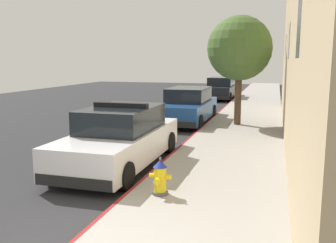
# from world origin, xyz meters

# --- Properties ---
(ground_plane) EXTENTS (29.82, 60.00, 0.20)m
(ground_plane) POSITION_xyz_m (-4.47, 10.00, -0.10)
(ground_plane) COLOR #2B2B2D
(sidewalk_pavement) EXTENTS (3.06, 60.00, 0.14)m
(sidewalk_pavement) POSITION_xyz_m (1.53, 10.00, 0.07)
(sidewalk_pavement) COLOR #9E9991
(sidewalk_pavement) RESTS_ON ground
(curb_painted_edge) EXTENTS (0.08, 60.00, 0.14)m
(curb_painted_edge) POSITION_xyz_m (-0.04, 10.00, 0.07)
(curb_painted_edge) COLOR maroon
(curb_painted_edge) RESTS_ON ground
(police_cruiser) EXTENTS (1.94, 4.84, 1.68)m
(police_cruiser) POSITION_xyz_m (-1.14, 4.66, 0.74)
(police_cruiser) COLOR white
(police_cruiser) RESTS_ON ground
(parked_car_silver_ahead) EXTENTS (1.94, 4.84, 1.56)m
(parked_car_silver_ahead) POSITION_xyz_m (-1.01, 11.90, 0.74)
(parked_car_silver_ahead) COLOR navy
(parked_car_silver_ahead) RESTS_ON ground
(parked_car_dark_far) EXTENTS (1.94, 4.84, 1.56)m
(parked_car_dark_far) POSITION_xyz_m (-1.09, 22.53, 0.74)
(parked_car_dark_far) COLOR black
(parked_car_dark_far) RESTS_ON ground
(fire_hydrant) EXTENTS (0.44, 0.40, 0.76)m
(fire_hydrant) POSITION_xyz_m (0.62, 2.54, 0.49)
(fire_hydrant) COLOR #4C4C51
(fire_hydrant) RESTS_ON sidewalk_pavement
(street_tree) EXTENTS (2.60, 2.60, 4.41)m
(street_tree) POSITION_xyz_m (1.25, 11.22, 3.23)
(street_tree) COLOR brown
(street_tree) RESTS_ON sidewalk_pavement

